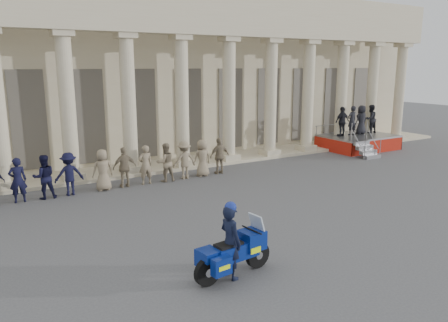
% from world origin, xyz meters
% --- Properties ---
extents(ground, '(90.00, 90.00, 0.00)m').
position_xyz_m(ground, '(0.00, 0.00, 0.00)').
color(ground, '#454547').
rests_on(ground, ground).
extents(building, '(40.00, 12.50, 9.00)m').
position_xyz_m(building, '(-0.00, 14.74, 4.52)').
color(building, '#BBAD8C').
rests_on(building, ground).
extents(officer_rank, '(17.47, 0.63, 1.67)m').
position_xyz_m(officer_rank, '(-6.16, 6.20, 0.84)').
color(officer_rank, black).
rests_on(officer_rank, ground).
extents(reviewing_stand, '(4.21, 4.04, 2.58)m').
position_xyz_m(reviewing_stand, '(12.53, 7.24, 1.32)').
color(reviewing_stand, gray).
rests_on(reviewing_stand, ground).
extents(motorcycle, '(2.19, 0.95, 1.40)m').
position_xyz_m(motorcycle, '(-2.46, -2.69, 0.61)').
color(motorcycle, black).
rests_on(motorcycle, ground).
extents(rider, '(0.50, 0.70, 1.88)m').
position_xyz_m(rider, '(-2.58, -2.70, 0.93)').
color(rider, black).
rests_on(rider, ground).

